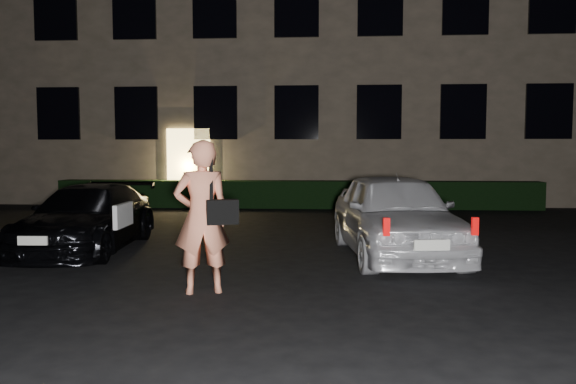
{
  "coord_description": "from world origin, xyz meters",
  "views": [
    {
      "loc": [
        0.94,
        -6.98,
        1.8
      ],
      "look_at": [
        0.33,
        2.0,
        1.13
      ],
      "focal_mm": 35.0,
      "sensor_mm": 36.0,
      "label": 1
    }
  ],
  "objects": [
    {
      "name": "ground",
      "position": [
        0.0,
        0.0,
        0.0
      ],
      "size": [
        80.0,
        80.0,
        0.0
      ],
      "primitive_type": "plane",
      "color": "black",
      "rests_on": "ground"
    },
    {
      "name": "building",
      "position": [
        -0.0,
        14.99,
        6.0
      ],
      "size": [
        20.0,
        8.11,
        12.0
      ],
      "color": "brown",
      "rests_on": "ground"
    },
    {
      "name": "hedge",
      "position": [
        0.0,
        10.5,
        0.42
      ],
      "size": [
        15.0,
        0.7,
        0.85
      ],
      "primitive_type": "cube",
      "color": "black",
      "rests_on": "ground"
    },
    {
      "name": "sedan",
      "position": [
        -3.34,
        2.8,
        0.59
      ],
      "size": [
        1.87,
        4.16,
        1.17
      ],
      "rotation": [
        0.0,
        0.0,
        0.04
      ],
      "color": "black",
      "rests_on": "ground"
    },
    {
      "name": "hatch",
      "position": [
        2.11,
        2.56,
        0.72
      ],
      "size": [
        2.19,
        4.4,
        1.44
      ],
      "rotation": [
        0.0,
        0.0,
        0.12
      ],
      "color": "silver",
      "rests_on": "ground"
    },
    {
      "name": "man",
      "position": [
        -0.61,
        -0.07,
        0.97
      ],
      "size": [
        0.89,
        0.67,
        1.93
      ],
      "rotation": [
        0.0,
        0.0,
        3.47
      ],
      "color": "#F38C67",
      "rests_on": "ground"
    }
  ]
}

